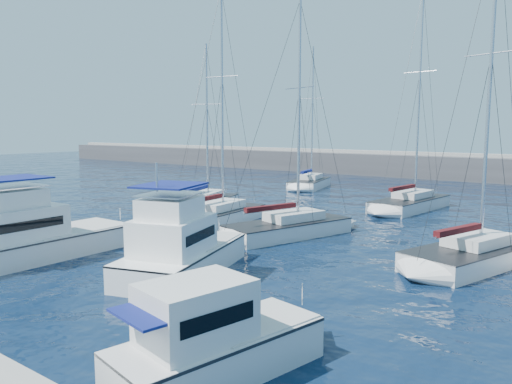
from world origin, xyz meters
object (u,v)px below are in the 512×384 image
Objects in this scene: sailboat_back_b at (410,203)px; sailboat_back_a at (310,183)px; sailboat_mid_d at (472,255)px; sailboat_mid_c at (288,228)px; motor_yacht_port_inner at (28,238)px; sailboat_mid_a at (204,204)px; motor_yacht_stbd_inner at (179,251)px; motor_yacht_port_outer at (7,229)px; sailboat_mid_b at (216,216)px; motor_yacht_stbd_outer at (212,345)px.

sailboat_back_a is at bearing 157.64° from sailboat_back_b.
sailboat_mid_c is at bearing -164.04° from sailboat_mid_d.
motor_yacht_port_inner is at bearing -97.72° from sailboat_back_a.
sailboat_back_a is at bearing 75.20° from sailboat_mid_a.
motor_yacht_port_inner is 1.18× the size of motor_yacht_stbd_inner.
sailboat_mid_d is 0.91× the size of sailboat_back_b.
motor_yacht_port_outer is at bearing 170.92° from motor_yacht_stbd_inner.
motor_yacht_stbd_inner is at bearing -83.65° from sailboat_back_a.
sailboat_back_a is (-4.03, 35.31, -0.59)m from motor_yacht_port_inner.
sailboat_mid_b is at bearing -90.38° from sailboat_back_a.
motor_yacht_stbd_outer is (19.62, -4.55, 0.00)m from motor_yacht_port_outer.
motor_yacht_port_outer is 25.21m from sailboat_mid_d.
motor_yacht_port_outer is 13.22m from sailboat_mid_b.
sailboat_back_b reaches higher than sailboat_back_a.
sailboat_mid_c is 0.81× the size of sailboat_back_b.
sailboat_mid_d is (22.52, 11.34, -0.40)m from motor_yacht_port_outer.
sailboat_mid_a is at bearing 111.59° from motor_yacht_stbd_inner.
sailboat_back_a is at bearing 98.69° from sailboat_mid_b.
sailboat_mid_c is 0.89× the size of sailboat_mid_d.
motor_yacht_port_outer is 1.03× the size of motor_yacht_stbd_outer.
sailboat_mid_a is 0.84× the size of sailboat_mid_d.
sailboat_back_b is (2.57, 14.61, 0.03)m from sailboat_mid_c.
sailboat_back_a is (-12.26, 32.67, -0.59)m from motor_yacht_stbd_inner.
motor_yacht_stbd_inner is 0.46× the size of sailboat_back_b.
sailboat_mid_c is (-0.48, 9.93, -0.61)m from motor_yacht_stbd_inner.
motor_yacht_port_inner is 29.08m from sailboat_back_b.
sailboat_back_b is at bearing 51.37° from motor_yacht_port_outer.
motor_yacht_port_inner reaches higher than motor_yacht_port_outer.
motor_yacht_stbd_inner is 1.30× the size of motor_yacht_stbd_outer.
motor_yacht_port_inner is 0.60× the size of sailboat_mid_d.
sailboat_mid_b is at bearing 105.93° from motor_yacht_stbd_inner.
motor_yacht_stbd_inner is (8.24, 2.64, 0.00)m from motor_yacht_port_inner.
motor_yacht_stbd_outer is at bearing -23.28° from motor_yacht_port_outer.
sailboat_mid_d is at bearing -7.64° from sailboat_mid_b.
sailboat_back_a is at bearing 152.14° from sailboat_mid_d.
motor_yacht_port_outer is 0.40× the size of sailboat_mid_d.
motor_yacht_stbd_inner reaches higher than motor_yacht_stbd_outer.
sailboat_back_b is (-5.42, 30.82, -0.39)m from motor_yacht_stbd_outer.
sailboat_back_a is at bearing 134.95° from sailboat_mid_c.
motor_yacht_port_inner is 1.54× the size of motor_yacht_stbd_outer.
sailboat_mid_a is 18.66m from sailboat_back_a.
motor_yacht_stbd_outer is (7.51, -6.28, -0.19)m from motor_yacht_stbd_inner.
sailboat_back_b is (14.36, -8.13, 0.01)m from sailboat_back_a.
sailboat_mid_b is at bearing 142.50° from motor_yacht_stbd_outer.
sailboat_mid_b is at bearing 55.88° from motor_yacht_port_outer.
sailboat_back_a is (-0.15, 34.40, -0.40)m from motor_yacht_port_outer.
motor_yacht_stbd_outer is 27.68m from sailboat_mid_a.
sailboat_mid_d reaches higher than motor_yacht_stbd_inner.
motor_yacht_port_inner is 13.09m from sailboat_mid_b.
sailboat_back_b reaches higher than sailboat_mid_b.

